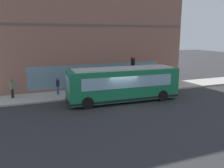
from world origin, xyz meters
TOP-DOWN VIEW (x-y plane):
  - ground at (0.00, 0.00)m, footprint 120.00×120.00m
  - sidewalk_curb at (4.36, 0.00)m, footprint 3.52×40.00m
  - building_corner at (10.64, 0.00)m, footprint 9.09×21.34m
  - city_bus_nearside at (0.57, -0.51)m, footprint 2.86×10.12m
  - traffic_light_near_corner at (3.06, -2.68)m, footprint 0.32×0.49m
  - fire_hydrant at (4.32, 1.77)m, footprint 0.35×0.35m
  - pedestrian_by_light_pole at (4.56, 4.70)m, footprint 0.32×0.32m
  - pedestrian_near_hydrant at (3.63, -4.19)m, footprint 0.32×0.32m
  - pedestrian_walking_along_curb at (4.82, 8.84)m, footprint 0.32×0.32m
  - pedestrian_near_building_entrance at (5.47, -1.10)m, footprint 0.32×0.32m
  - newspaper_vending_box at (3.97, -5.30)m, footprint 0.44×0.42m

SIDE VIEW (x-z plane):
  - ground at x=0.00m, z-range 0.00..0.00m
  - sidewalk_curb at x=4.36m, z-range 0.00..0.15m
  - fire_hydrant at x=4.32m, z-range 0.14..0.88m
  - newspaper_vending_box at x=3.97m, z-range 0.15..1.05m
  - pedestrian_near_hydrant at x=3.63m, z-range 0.27..1.93m
  - pedestrian_by_light_pole at x=4.56m, z-range 0.28..1.95m
  - pedestrian_near_building_entrance at x=5.47m, z-range 0.29..2.05m
  - pedestrian_walking_along_curb at x=4.82m, z-range 0.29..2.08m
  - city_bus_nearside at x=0.57m, z-range 0.02..3.09m
  - traffic_light_near_corner at x=3.06m, z-range 0.86..4.42m
  - building_corner at x=10.64m, z-range -0.01..12.57m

